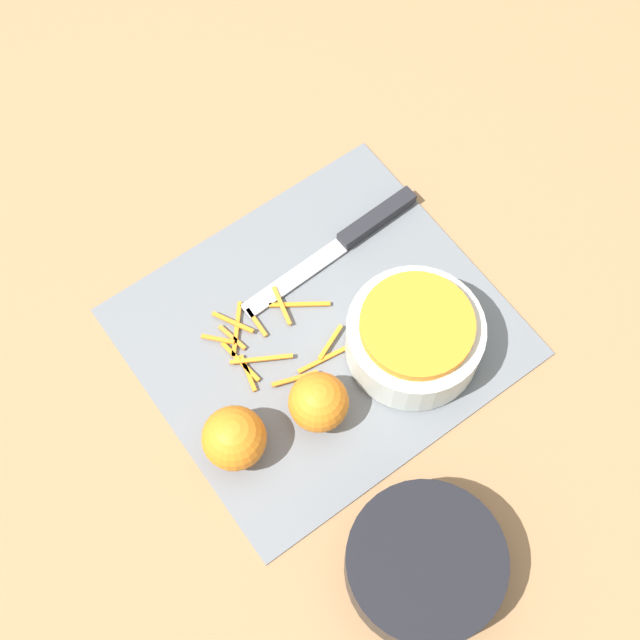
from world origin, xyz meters
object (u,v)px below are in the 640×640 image
at_px(knife, 360,230).
at_px(orange_right, 234,438).
at_px(bowl_dark, 424,565).
at_px(bowl_speckled, 415,336).
at_px(orange_left, 318,402).

relative_size(knife, orange_right, 3.67).
relative_size(bowl_dark, orange_right, 2.32).
bearing_deg(bowl_dark, knife, -117.92).
distance_m(bowl_speckled, orange_right, 0.24).
relative_size(bowl_dark, orange_left, 2.44).
height_order(bowl_speckled, orange_right, same).
bearing_deg(bowl_dark, orange_right, -69.33).
bearing_deg(knife, bowl_speckled, 72.20).
xyz_separation_m(bowl_speckled, bowl_dark, (0.15, 0.21, -0.01)).
bearing_deg(orange_left, bowl_speckled, 179.72).
relative_size(bowl_speckled, knife, 0.60).
xyz_separation_m(bowl_dark, knife, (-0.19, -0.37, -0.02)).
distance_m(bowl_dark, orange_left, 0.21).
bearing_deg(orange_right, bowl_speckled, 174.95).
relative_size(bowl_speckled, bowl_dark, 0.95).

